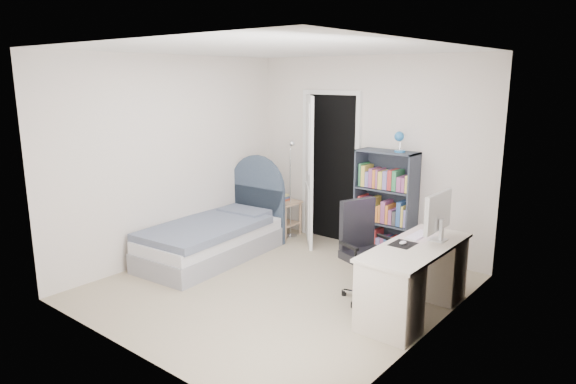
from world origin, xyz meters
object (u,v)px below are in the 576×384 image
Objects in this scene: office_chair at (364,245)px; floor_lamp at (291,199)px; nightstand at (283,209)px; bed at (216,236)px; desk at (415,276)px; bookcase at (386,208)px.

floor_lamp is at bearing 149.14° from office_chair.
nightstand is 0.58× the size of office_chair.
bed is at bearing -101.13° from floor_lamp.
desk is (2.42, -1.12, -0.19)m from floor_lamp.
bookcase is at bearing 128.55° from desk.
floor_lamp is 1.36× the size of office_chair.
desk is (2.66, 0.10, 0.11)m from bed.
bed is at bearing -93.54° from nightstand.
bookcase is (1.39, 0.17, 0.05)m from floor_lamp.
nightstand is 0.42× the size of floor_lamp.
floor_lamp is 0.98× the size of desk.
nightstand is (0.08, 1.24, 0.12)m from bed.
office_chair is at bearing 178.62° from desk.
desk is at bearing -23.87° from nightstand.
desk is at bearing 2.18° from bed.
bed is 1.42× the size of desk.
desk is (1.03, -1.29, -0.24)m from bookcase.
bed is 2.66m from desk.
office_chair is at bearing 3.16° from bed.
bookcase is at bearing 5.43° from nightstand.
office_chair is at bearing -30.86° from floor_lamp.
bed is 1.28m from floor_lamp.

